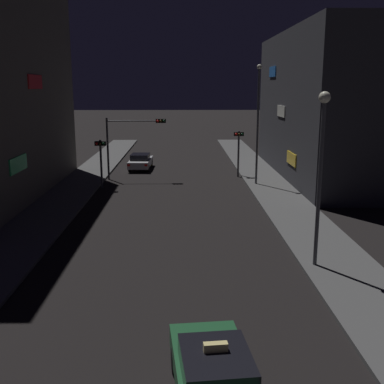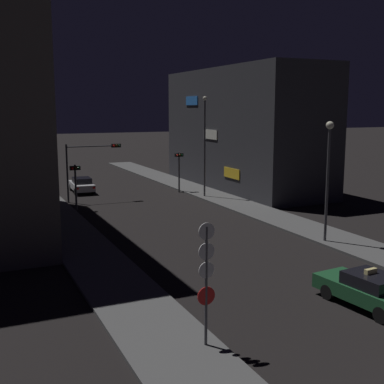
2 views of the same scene
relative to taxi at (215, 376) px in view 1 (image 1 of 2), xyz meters
name	(u,v)px [view 1 (image 1 of 2)]	position (x,y,z in m)	size (l,w,h in m)	color
sidewalk_left	(73,191)	(-8.56, 23.14, -0.66)	(3.28, 64.37, 0.15)	#4C4C4C
sidewalk_right	(273,190)	(5.80, 23.14, -0.66)	(3.28, 64.37, 0.15)	#4C4C4C
building_facade_right	(325,105)	(11.00, 29.12, 5.10)	(7.20, 21.79, 11.68)	#333338
taxi	(215,376)	(0.00, 0.00, 0.00)	(2.22, 4.60, 1.62)	#1E512D
far_car	(141,161)	(-4.50, 32.51, 0.00)	(1.99, 4.52, 1.42)	#B7B7BC
traffic_light_overhead	(131,134)	(-4.78, 27.74, 2.90)	(4.75, 0.41, 4.94)	#47474C
traffic_light_left_kerb	(101,154)	(-6.67, 24.40, 1.83)	(0.80, 0.42, 3.56)	#47474C
traffic_light_right_kerb	(239,144)	(3.91, 28.67, 1.99)	(0.80, 0.41, 3.80)	#47474C
street_lamp_near_block	(321,155)	(4.73, 8.48, 3.98)	(0.46, 0.46, 7.02)	#47474C
street_lamp_far_block	(258,117)	(4.87, 25.15, 4.42)	(0.36, 0.36, 8.76)	#47474C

